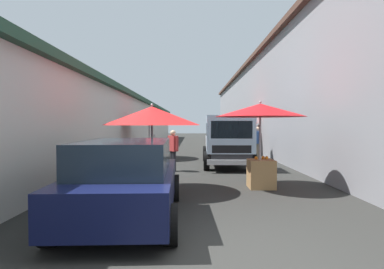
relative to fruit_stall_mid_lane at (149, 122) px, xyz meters
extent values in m
plane|color=#282826|center=(1.22, -2.48, -1.85)|extent=(90.00, 90.00, 0.00)
cube|color=beige|center=(3.47, 4.66, -0.22)|extent=(49.50, 7.00, 3.26)
cube|color=#284C38|center=(3.47, 4.66, 1.52)|extent=(49.80, 7.50, 0.24)
cube|color=gray|center=(3.47, -9.62, 1.08)|extent=(49.50, 7.00, 5.87)
cube|color=#4C3328|center=(3.47, -9.62, 4.13)|extent=(49.80, 7.50, 0.24)
cylinder|color=#9E9EA3|center=(-0.02, -0.01, -0.72)|extent=(0.06, 0.06, 2.26)
cone|color=red|center=(-0.02, -0.01, 0.20)|extent=(2.87, 2.87, 0.42)
sphere|color=#9E9EA3|center=(-0.02, -0.01, 0.45)|extent=(0.07, 0.07, 0.07)
cube|color=#9E7547|center=(0.16, 0.07, -1.49)|extent=(0.83, 0.76, 0.72)
sphere|color=orange|center=(0.35, 0.00, -1.09)|extent=(0.09, 0.09, 0.09)
sphere|color=orange|center=(0.25, 0.17, -1.09)|extent=(0.09, 0.09, 0.09)
sphere|color=orange|center=(0.24, -0.11, -1.03)|extent=(0.09, 0.09, 0.09)
sphere|color=orange|center=(0.02, 0.31, -1.09)|extent=(0.09, 0.09, 0.09)
sphere|color=orange|center=(0.09, 0.02, -1.09)|extent=(0.09, 0.09, 0.09)
sphere|color=orange|center=(0.13, 0.17, -1.09)|extent=(0.09, 0.09, 0.09)
cylinder|color=#9E9EA3|center=(2.68, -4.87, -0.79)|extent=(0.06, 0.06, 2.13)
cone|color=red|center=(2.68, -4.87, 0.12)|extent=(2.38, 2.38, 0.31)
sphere|color=#9E9EA3|center=(2.68, -4.87, 0.32)|extent=(0.07, 0.07, 0.07)
cube|color=olive|center=(2.48, -4.90, -1.49)|extent=(0.78, 0.57, 0.72)
sphere|color=orange|center=(2.63, -4.78, -1.09)|extent=(0.09, 0.09, 0.09)
sphere|color=orange|center=(2.42, -4.96, -1.03)|extent=(0.09, 0.09, 0.09)
sphere|color=orange|center=(2.27, -4.72, -1.09)|extent=(0.09, 0.09, 0.09)
sphere|color=orange|center=(2.25, -4.92, -1.09)|extent=(0.09, 0.09, 0.09)
sphere|color=orange|center=(2.58, -4.71, -1.09)|extent=(0.09, 0.09, 0.09)
sphere|color=orange|center=(2.32, -5.08, -1.09)|extent=(0.09, 0.09, 0.09)
cylinder|color=#9E9EA3|center=(-7.95, -1.16, -0.75)|extent=(0.06, 0.06, 2.20)
cone|color=red|center=(-7.95, -1.16, 0.11)|extent=(2.49, 2.49, 0.48)
sphere|color=#9E9EA3|center=(-7.95, -1.16, 0.39)|extent=(0.07, 0.07, 0.07)
cube|color=olive|center=(-7.87, -1.30, -1.47)|extent=(0.77, 0.63, 0.77)
sphere|color=orange|center=(-8.01, -1.51, -1.04)|extent=(0.09, 0.09, 0.09)
sphere|color=orange|center=(-7.62, -1.37, -1.04)|extent=(0.09, 0.09, 0.09)
sphere|color=orange|center=(-7.62, -1.27, -1.04)|extent=(0.09, 0.09, 0.09)
sphere|color=orange|center=(-7.84, -1.17, -1.04)|extent=(0.09, 0.09, 0.09)
sphere|color=orange|center=(-7.69, -1.26, -0.98)|extent=(0.09, 0.09, 0.09)
sphere|color=orange|center=(-8.06, -1.42, -1.04)|extent=(0.09, 0.09, 0.09)
cylinder|color=#9E9EA3|center=(-7.45, -4.04, -0.70)|extent=(0.06, 0.06, 2.31)
cone|color=red|center=(-7.45, -4.04, 0.28)|extent=(2.43, 2.43, 0.36)
sphere|color=#9E9EA3|center=(-7.45, -4.04, 0.50)|extent=(0.07, 0.07, 0.07)
cube|color=#9E7547|center=(-7.42, -4.08, -1.46)|extent=(0.70, 0.69, 0.77)
sphere|color=orange|center=(-7.37, -3.96, -1.03)|extent=(0.09, 0.09, 0.09)
sphere|color=orange|center=(-7.28, -4.17, -1.03)|extent=(0.09, 0.09, 0.09)
sphere|color=orange|center=(-7.35, -4.25, -1.03)|extent=(0.09, 0.09, 0.09)
cube|color=#0F1438|center=(-10.27, -0.98, -1.28)|extent=(3.96, 1.85, 0.64)
cube|color=#19232D|center=(-10.42, -0.98, -0.68)|extent=(2.39, 1.59, 0.56)
cube|color=black|center=(-8.36, -0.91, -1.50)|extent=(0.16, 1.65, 0.20)
cube|color=silver|center=(-8.36, -0.33, -1.22)|extent=(0.07, 0.24, 0.14)
cube|color=silver|center=(-8.32, -1.50, -1.22)|extent=(0.07, 0.24, 0.14)
cylinder|color=black|center=(-8.98, -0.07, -1.55)|extent=(0.61, 0.22, 0.60)
cylinder|color=black|center=(-8.92, -1.79, -1.55)|extent=(0.61, 0.22, 0.60)
cylinder|color=black|center=(-11.63, -0.17, -1.55)|extent=(0.61, 0.22, 0.60)
cylinder|color=black|center=(-11.57, -1.88, -1.55)|extent=(0.61, 0.22, 0.60)
cube|color=black|center=(-2.45, -3.65, -1.35)|extent=(4.84, 1.59, 0.36)
cube|color=#ADC6E0|center=(-4.08, -3.61, -0.47)|extent=(1.58, 1.79, 1.40)
cube|color=#19232D|center=(-4.82, -3.59, -0.30)|extent=(0.10, 1.47, 0.63)
cube|color=#19232D|center=(-4.08, -3.61, -0.30)|extent=(1.09, 1.80, 0.45)
cube|color=black|center=(-4.83, -3.59, -0.99)|extent=(0.10, 1.40, 0.28)
cube|color=silver|center=(-4.91, -3.59, -1.45)|extent=(0.16, 1.75, 0.18)
cube|color=gray|center=(-1.66, -4.50, -0.92)|extent=(3.16, 0.14, 0.50)
cube|color=gray|center=(-1.61, -2.85, -0.92)|extent=(3.16, 0.14, 0.50)
cube|color=gray|center=(-0.08, -3.71, -0.92)|extent=(0.10, 1.65, 0.50)
cylinder|color=black|center=(-4.11, -4.48, -1.49)|extent=(0.73, 0.24, 0.72)
cylinder|color=black|center=(-4.06, -2.74, -1.49)|extent=(0.73, 0.24, 0.72)
cylinder|color=black|center=(-1.04, -4.56, -1.49)|extent=(0.73, 0.24, 0.72)
cylinder|color=black|center=(-0.99, -2.81, -1.49)|extent=(0.73, 0.24, 0.72)
cylinder|color=#665B4C|center=(-0.40, -5.43, -1.45)|extent=(0.14, 0.14, 0.80)
cylinder|color=#665B4C|center=(-0.56, -5.38, -1.45)|extent=(0.14, 0.14, 0.80)
cube|color=#33518C|center=(-0.48, -5.40, -0.75)|extent=(0.51, 0.34, 0.60)
sphere|color=tan|center=(-0.48, -5.40, -0.33)|extent=(0.22, 0.22, 0.22)
cylinder|color=#33518C|center=(-0.21, -5.50, -0.72)|extent=(0.08, 0.08, 0.54)
cylinder|color=#33518C|center=(-0.75, -5.31, -0.72)|extent=(0.08, 0.08, 0.54)
cylinder|color=#232328|center=(-4.41, -1.52, -1.47)|extent=(0.14, 0.14, 0.76)
cylinder|color=#232328|center=(-4.28, -1.44, -1.47)|extent=(0.14, 0.14, 0.76)
cube|color=#B73333|center=(-4.35, -1.48, -0.81)|extent=(0.48, 0.41, 0.57)
sphere|color=tan|center=(-4.35, -1.48, -0.43)|extent=(0.21, 0.21, 0.21)
cylinder|color=#B73333|center=(-4.57, -1.63, -0.79)|extent=(0.08, 0.08, 0.51)
cylinder|color=#B73333|center=(-4.12, -1.33, -0.79)|extent=(0.08, 0.08, 0.51)
cylinder|color=black|center=(2.74, 0.08, -1.63)|extent=(0.45, 0.17, 0.44)
cylinder|color=black|center=(1.51, -0.16, -1.63)|extent=(0.45, 0.19, 0.44)
cube|color=red|center=(2.08, -0.05, -1.58)|extent=(0.94, 0.45, 0.08)
ellipsoid|color=black|center=(1.78, -0.11, -1.21)|extent=(0.60, 0.36, 0.20)
cube|color=red|center=(2.69, 0.07, -1.18)|extent=(0.20, 0.34, 0.56)
cylinder|color=silver|center=(2.62, 0.06, -1.08)|extent=(0.28, 0.11, 0.68)
cylinder|color=black|center=(2.54, 0.04, -0.73)|extent=(0.55, 0.14, 0.04)
cylinder|color=#1E8C3F|center=(-6.08, -4.09, -1.43)|extent=(0.30, 0.30, 0.03)
cylinder|color=#1E8C3F|center=(-5.97, -4.09, -1.64)|extent=(0.04, 0.04, 0.42)
cylinder|color=#1E8C3F|center=(-6.08, -3.98, -1.64)|extent=(0.04, 0.04, 0.42)
cylinder|color=#1E8C3F|center=(-6.19, -4.09, -1.64)|extent=(0.04, 0.04, 0.42)
cylinder|color=#1E8C3F|center=(-6.08, -4.21, -1.64)|extent=(0.04, 0.04, 0.42)
camera|label=1|loc=(-16.09, -2.19, -0.11)|focal=29.71mm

